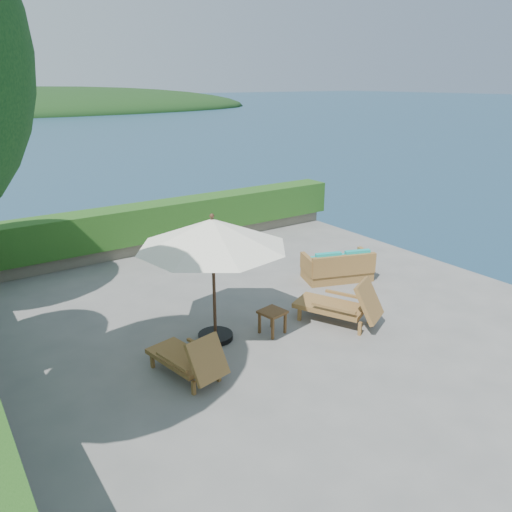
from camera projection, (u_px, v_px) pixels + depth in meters
ground at (266, 319)px, 10.37m from camera, size 12.00×12.00×0.00m
foundation at (265, 383)px, 10.89m from camera, size 12.00×12.00×3.00m
ocean at (265, 437)px, 11.37m from camera, size 600.00×600.00×0.00m
offshore_island at (38, 111)px, 133.54m from camera, size 126.00×57.60×12.60m
planter_wall_far at (155, 243)px, 14.66m from camera, size 12.00×0.60×0.36m
hedge_far at (154, 221)px, 14.44m from camera, size 12.40×0.90×1.00m
patio_umbrella at (212, 234)px, 8.88m from camera, size 3.30×3.30×2.48m
lounge_left at (189, 358)px, 8.21m from camera, size 0.90×1.61×0.87m
lounge_right at (342, 305)px, 10.05m from camera, size 1.39×1.86×1.00m
side_table at (272, 315)px, 9.67m from camera, size 0.52×0.52×0.48m
wicker_loveseat at (338, 268)px, 12.32m from camera, size 1.84×1.35×0.82m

